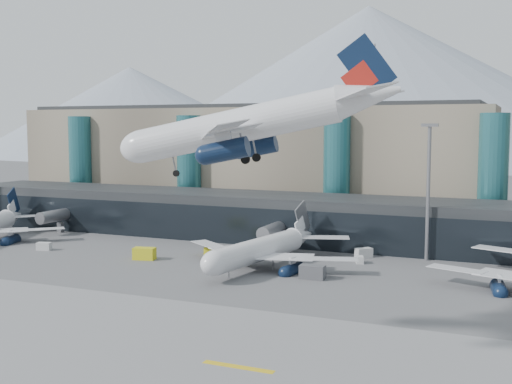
% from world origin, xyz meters
% --- Properties ---
extents(ground, '(900.00, 900.00, 0.00)m').
position_xyz_m(ground, '(0.00, 0.00, 0.00)').
color(ground, '#515154').
rests_on(ground, ground).
extents(runway_strip, '(400.00, 40.00, 0.04)m').
position_xyz_m(runway_strip, '(0.00, -15.00, 0.02)').
color(runway_strip, slate).
rests_on(runway_strip, ground).
extents(runway_markings, '(128.00, 1.00, 0.02)m').
position_xyz_m(runway_markings, '(-0.00, -15.00, 0.05)').
color(runway_markings, gold).
rests_on(runway_markings, ground).
extents(concourse, '(170.00, 27.00, 10.00)m').
position_xyz_m(concourse, '(-0.02, 57.73, 4.97)').
color(concourse, black).
rests_on(concourse, ground).
extents(terminal_main, '(130.00, 30.00, 31.00)m').
position_xyz_m(terminal_main, '(-25.00, 90.00, 15.44)').
color(terminal_main, gray).
rests_on(terminal_main, ground).
extents(teal_towers, '(116.40, 19.40, 46.00)m').
position_xyz_m(teal_towers, '(-14.99, 74.01, 14.01)').
color(teal_towers, '#26636A').
rests_on(teal_towers, ground).
extents(mountain_ridge, '(910.00, 400.00, 110.00)m').
position_xyz_m(mountain_ridge, '(15.97, 380.00, 45.74)').
color(mountain_ridge, gray).
rests_on(mountain_ridge, ground).
extents(lightmast_mid, '(3.00, 1.20, 25.60)m').
position_xyz_m(lightmast_mid, '(30.00, 48.00, 14.42)').
color(lightmast_mid, slate).
rests_on(lightmast_mid, ground).
extents(hero_jet, '(31.59, 31.51, 10.24)m').
position_xyz_m(hero_jet, '(21.71, -12.34, 26.29)').
color(hero_jet, silver).
rests_on(hero_jet, ground).
extents(jet_parked_mid, '(36.41, 36.75, 11.88)m').
position_xyz_m(jet_parked_mid, '(4.28, 32.48, 4.49)').
color(jet_parked_mid, silver).
rests_on(jet_parked_mid, ground).
extents(veh_a, '(3.12, 2.28, 1.57)m').
position_xyz_m(veh_a, '(-43.15, 27.82, 0.79)').
color(veh_a, '#BEBEBE').
rests_on(veh_a, ground).
extents(veh_b, '(1.85, 2.88, 1.62)m').
position_xyz_m(veh_b, '(-9.75, 36.86, 0.81)').
color(veh_b, gold).
rests_on(veh_b, ground).
extents(veh_c, '(4.17, 2.28, 2.28)m').
position_xyz_m(veh_c, '(14.90, 25.43, 1.14)').
color(veh_c, '#494A4E').
rests_on(veh_c, ground).
extents(veh_d, '(3.47, 3.44, 1.82)m').
position_xyz_m(veh_d, '(18.53, 46.00, 0.91)').
color(veh_d, '#BEBEBE').
rests_on(veh_d, ground).
extents(veh_g, '(1.98, 2.55, 1.31)m').
position_xyz_m(veh_g, '(19.08, 40.54, 0.65)').
color(veh_g, '#BEBEBE').
rests_on(veh_g, ground).
extents(veh_h, '(4.45, 2.93, 2.27)m').
position_xyz_m(veh_h, '(-19.20, 27.87, 1.13)').
color(veh_h, gold).
rests_on(veh_h, ground).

